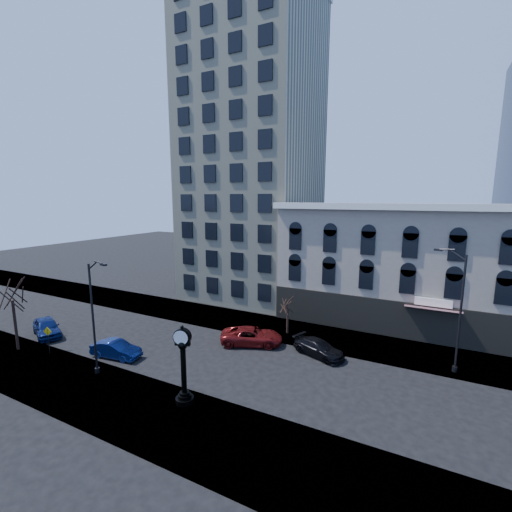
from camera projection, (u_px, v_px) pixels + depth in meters
The scene contains 15 objects.
ground at pixel (213, 356), 28.31m from camera, with size 160.00×160.00×0.00m, color black.
sidewalk_far at pixel (256, 324), 35.33m from camera, with size 160.00×6.00×0.12m, color gray.
sidewalk_near at pixel (140, 408), 21.28m from camera, with size 160.00×6.00×0.12m, color gray.
cream_tower at pixel (252, 148), 44.40m from camera, with size 15.90×15.40×42.50m.
victorian_row at pixel (392, 265), 35.89m from camera, with size 22.60×11.19×12.50m.
street_clock at pixel (184, 368), 21.41m from camera, with size 1.17×1.17×5.14m.
street_lamp_near at pixel (95, 288), 23.98m from camera, with size 2.26×0.57×8.76m.
street_lamp_far at pixel (453, 278), 24.95m from camera, with size 2.32×1.07×9.38m.
bare_tree_near at pixel (11, 289), 28.52m from camera, with size 4.10×4.10×7.04m.
bare_tree_far at pixel (288, 302), 32.47m from camera, with size 2.37×2.37×4.07m.
warning_sign at pixel (48, 336), 28.23m from camera, with size 0.75×0.23×2.36m.
car_near_a at pixel (47, 327), 32.50m from camera, with size 1.95×4.84×1.65m, color #0C194C.
car_near_b at pixel (116, 349), 28.06m from camera, with size 1.48×4.23×1.39m, color #0C194C.
car_far_a at pixel (252, 336), 30.57m from camera, with size 2.53×5.48×1.52m, color maroon.
car_far_b at pixel (319, 348), 28.37m from camera, with size 1.86×4.57×1.33m, color black.
Camera 1 is at (15.25, -21.99, 12.96)m, focal length 24.00 mm.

